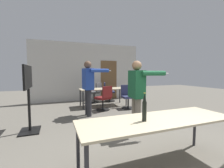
{
  "coord_description": "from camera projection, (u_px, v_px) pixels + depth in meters",
  "views": [
    {
      "loc": [
        -1.61,
        -1.5,
        1.42
      ],
      "look_at": [
        -0.12,
        2.4,
        1.1
      ],
      "focal_mm": 24.0,
      "sensor_mm": 36.0,
      "label": 1
    }
  ],
  "objects": [
    {
      "name": "conference_table_far",
      "position": [
        103.0,
        90.0,
        6.39
      ],
      "size": [
        1.97,
        0.8,
        0.74
      ],
      "color": "#C6B793",
      "rests_on": "ground_plane"
    },
    {
      "name": "office_chair_near_pushed",
      "position": [
        128.0,
        97.0,
        6.0
      ],
      "size": [
        0.52,
        0.57,
        0.92
      ],
      "rotation": [
        0.0,
        0.0,
        3.03
      ],
      "color": "black",
      "rests_on": "ground_plane"
    },
    {
      "name": "person_left_plaid",
      "position": [
        88.0,
        83.0,
        4.88
      ],
      "size": [
        0.86,
        0.71,
        1.79
      ],
      "rotation": [
        0.0,
        0.0,
        -1.48
      ],
      "color": "#28282D",
      "rests_on": "ground_plane"
    },
    {
      "name": "conference_table_near",
      "position": [
        158.0,
        123.0,
        2.19
      ],
      "size": [
        2.36,
        0.75,
        0.74
      ],
      "color": "#C6B793",
      "rests_on": "ground_plane"
    },
    {
      "name": "office_chair_far_left",
      "position": [
        95.0,
        93.0,
        7.05
      ],
      "size": [
        0.68,
        0.69,
        0.95
      ],
      "rotation": [
        0.0,
        0.0,
        0.76
      ],
      "color": "black",
      "rests_on": "ground_plane"
    },
    {
      "name": "office_chair_side_rolled",
      "position": [
        108.0,
        93.0,
        7.4
      ],
      "size": [
        0.62,
        0.57,
        0.93
      ],
      "rotation": [
        0.0,
        0.0,
        4.44
      ],
      "color": "black",
      "rests_on": "ground_plane"
    },
    {
      "name": "tv_screen",
      "position": [
        28.0,
        91.0,
        3.53
      ],
      "size": [
        0.44,
        1.04,
        1.59
      ],
      "rotation": [
        0.0,
        0.0,
        1.57
      ],
      "color": "black",
      "rests_on": "ground_plane"
    },
    {
      "name": "back_wall",
      "position": [
        89.0,
        72.0,
        7.72
      ],
      "size": [
        5.52,
        0.12,
        2.91
      ],
      "color": "beige",
      "rests_on": "ground_plane"
    },
    {
      "name": "office_chair_mid_tucked",
      "position": [
        104.0,
        99.0,
        5.6
      ],
      "size": [
        0.61,
        0.65,
        0.92
      ],
      "rotation": [
        0.0,
        0.0,
        0.39
      ],
      "color": "black",
      "rests_on": "ground_plane"
    },
    {
      "name": "beer_bottle",
      "position": [
        144.0,
        108.0,
        2.07
      ],
      "size": [
        0.06,
        0.06,
        0.4
      ],
      "color": "black",
      "rests_on": "conference_table_near"
    },
    {
      "name": "person_near_casual",
      "position": [
        137.0,
        89.0,
        3.55
      ],
      "size": [
        0.77,
        0.72,
        1.7
      ],
      "rotation": [
        0.0,
        0.0,
        -1.65
      ],
      "color": "slate",
      "rests_on": "ground_plane"
    }
  ]
}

